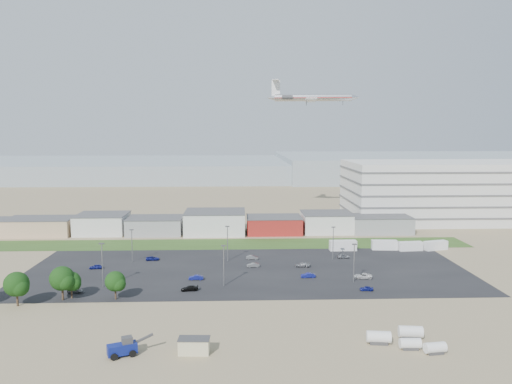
{
  "coord_description": "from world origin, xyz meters",
  "views": [
    {
      "loc": [
        2.5,
        -112.9,
        37.63
      ],
      "look_at": [
        7.5,
        22.0,
        21.27
      ],
      "focal_mm": 35.0,
      "sensor_mm": 36.0,
      "label": 1
    }
  ],
  "objects_px": {
    "airliner": "(313,98)",
    "parked_car_2": "(366,288)",
    "parked_car_4": "(196,277)",
    "parked_car_12": "(302,265)",
    "parked_car_5": "(96,267)",
    "storage_tank_nw": "(379,337)",
    "telehandler": "(122,347)",
    "portable_shed": "(194,346)",
    "parked_car_1": "(308,275)",
    "parked_car_3": "(190,288)",
    "parked_car_9": "(153,258)",
    "box_trailer_a": "(343,245)",
    "parked_car_0": "(363,276)",
    "parked_car_7": "(253,265)",
    "parked_car_10": "(76,291)",
    "parked_car_8": "(343,256)",
    "parked_car_11": "(252,257)"
  },
  "relations": [
    {
      "from": "parked_car_2",
      "to": "parked_car_4",
      "type": "relative_size",
      "value": 0.85
    },
    {
      "from": "box_trailer_a",
      "to": "parked_car_7",
      "type": "height_order",
      "value": "box_trailer_a"
    },
    {
      "from": "parked_car_3",
      "to": "parked_car_9",
      "type": "bearing_deg",
      "value": -161.94
    },
    {
      "from": "parked_car_9",
      "to": "parked_car_10",
      "type": "bearing_deg",
      "value": 150.86
    },
    {
      "from": "portable_shed",
      "to": "parked_car_0",
      "type": "distance_m",
      "value": 58.14
    },
    {
      "from": "portable_shed",
      "to": "parked_car_2",
      "type": "relative_size",
      "value": 1.69
    },
    {
      "from": "parked_car_2",
      "to": "parked_car_10",
      "type": "relative_size",
      "value": 0.81
    },
    {
      "from": "box_trailer_a",
      "to": "parked_car_0",
      "type": "bearing_deg",
      "value": -93.92
    },
    {
      "from": "telehandler",
      "to": "parked_car_12",
      "type": "relative_size",
      "value": 1.88
    },
    {
      "from": "portable_shed",
      "to": "parked_car_2",
      "type": "bearing_deg",
      "value": 43.12
    },
    {
      "from": "parked_car_9",
      "to": "telehandler",
      "type": "bearing_deg",
      "value": 179.45
    },
    {
      "from": "airliner",
      "to": "parked_car_2",
      "type": "xyz_separation_m",
      "value": [
        -3.13,
        -110.28,
        -52.21
      ]
    },
    {
      "from": "box_trailer_a",
      "to": "airliner",
      "type": "bearing_deg",
      "value": 88.3
    },
    {
      "from": "telehandler",
      "to": "parked_car_0",
      "type": "distance_m",
      "value": 67.36
    },
    {
      "from": "telehandler",
      "to": "parked_car_2",
      "type": "bearing_deg",
      "value": 10.92
    },
    {
      "from": "parked_car_5",
      "to": "storage_tank_nw",
      "type": "bearing_deg",
      "value": 47.2
    },
    {
      "from": "parked_car_2",
      "to": "parked_car_7",
      "type": "height_order",
      "value": "parked_car_7"
    },
    {
      "from": "storage_tank_nw",
      "to": "airliner",
      "type": "height_order",
      "value": "airliner"
    },
    {
      "from": "parked_car_2",
      "to": "parked_car_3",
      "type": "relative_size",
      "value": 0.78
    },
    {
      "from": "parked_car_2",
      "to": "parked_car_5",
      "type": "relative_size",
      "value": 0.89
    },
    {
      "from": "parked_car_3",
      "to": "parked_car_7",
      "type": "bearing_deg",
      "value": 135.05
    },
    {
      "from": "airliner",
      "to": "parked_car_7",
      "type": "xyz_separation_m",
      "value": [
        -29.45,
        -88.42,
        -52.17
      ]
    },
    {
      "from": "parked_car_3",
      "to": "parked_car_8",
      "type": "xyz_separation_m",
      "value": [
        43.12,
        29.15,
        0.03
      ]
    },
    {
      "from": "parked_car_0",
      "to": "parked_car_4",
      "type": "bearing_deg",
      "value": -87.44
    },
    {
      "from": "parked_car_10",
      "to": "parked_car_11",
      "type": "relative_size",
      "value": 1.08
    },
    {
      "from": "parked_car_4",
      "to": "parked_car_12",
      "type": "distance_m",
      "value": 30.75
    },
    {
      "from": "parked_car_11",
      "to": "portable_shed",
      "type": "bearing_deg",
      "value": 173.81
    },
    {
      "from": "portable_shed",
      "to": "box_trailer_a",
      "type": "distance_m",
      "value": 83.75
    },
    {
      "from": "telehandler",
      "to": "parked_car_4",
      "type": "relative_size",
      "value": 2.09
    },
    {
      "from": "airliner",
      "to": "parked_car_12",
      "type": "height_order",
      "value": "airliner"
    },
    {
      "from": "portable_shed",
      "to": "parked_car_7",
      "type": "relative_size",
      "value": 1.52
    },
    {
      "from": "airliner",
      "to": "parked_car_5",
      "type": "distance_m",
      "value": 126.07
    },
    {
      "from": "parked_car_0",
      "to": "parked_car_1",
      "type": "distance_m",
      "value": 14.12
    },
    {
      "from": "box_trailer_a",
      "to": "parked_car_0",
      "type": "xyz_separation_m",
      "value": [
        -1.27,
        -30.61,
        -0.95
      ]
    },
    {
      "from": "parked_car_10",
      "to": "box_trailer_a",
      "type": "bearing_deg",
      "value": -60.22
    },
    {
      "from": "parked_car_1",
      "to": "parked_car_12",
      "type": "bearing_deg",
      "value": 178.83
    },
    {
      "from": "parked_car_9",
      "to": "parked_car_5",
      "type": "bearing_deg",
      "value": 116.07
    },
    {
      "from": "parked_car_12",
      "to": "portable_shed",
      "type": "bearing_deg",
      "value": -20.08
    },
    {
      "from": "storage_tank_nw",
      "to": "airliner",
      "type": "relative_size",
      "value": 0.1
    },
    {
      "from": "telehandler",
      "to": "airliner",
      "type": "relative_size",
      "value": 0.19
    },
    {
      "from": "box_trailer_a",
      "to": "parked_car_12",
      "type": "xyz_separation_m",
      "value": [
        -15.52,
        -19.27,
        -1.0
      ]
    },
    {
      "from": "box_trailer_a",
      "to": "airliner",
      "type": "xyz_separation_m",
      "value": [
        0.19,
        69.71,
        51.16
      ]
    },
    {
      "from": "parked_car_7",
      "to": "telehandler",
      "type": "bearing_deg",
      "value": -27.86
    },
    {
      "from": "portable_shed",
      "to": "parked_car_11",
      "type": "bearing_deg",
      "value": 82.05
    },
    {
      "from": "parked_car_1",
      "to": "parked_car_3",
      "type": "bearing_deg",
      "value": -74.15
    },
    {
      "from": "parked_car_3",
      "to": "parked_car_9",
      "type": "distance_m",
      "value": 31.89
    },
    {
      "from": "parked_car_9",
      "to": "parked_car_10",
      "type": "relative_size",
      "value": 1.01
    },
    {
      "from": "parked_car_1",
      "to": "parked_car_8",
      "type": "relative_size",
      "value": 1.03
    },
    {
      "from": "storage_tank_nw",
      "to": "parked_car_2",
      "type": "xyz_separation_m",
      "value": [
        5.51,
        29.72,
        -0.72
      ]
    },
    {
      "from": "parked_car_8",
      "to": "parked_car_2",
      "type": "bearing_deg",
      "value": 176.13
    }
  ]
}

